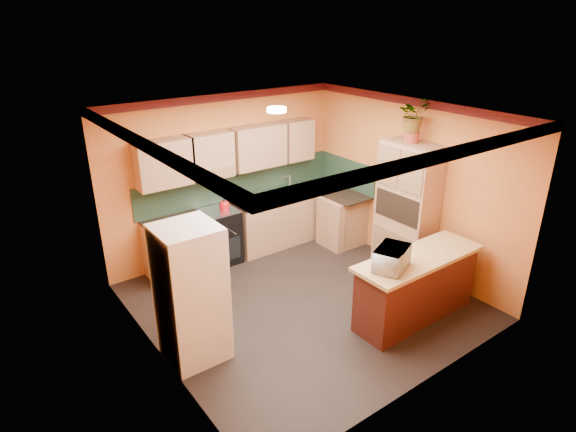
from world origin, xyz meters
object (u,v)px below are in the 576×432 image
object	(u,v)px
base_cabinets_back	(251,228)
breakfast_bar	(416,289)
microwave	(392,258)
stove	(219,236)
fridge	(191,294)
pantry	(407,210)

from	to	relation	value
base_cabinets_back	breakfast_bar	world-z (taller)	same
microwave	stove	bearing A→B (deg)	80.77
base_cabinets_back	microwave	world-z (taller)	microwave
base_cabinets_back	stove	distance (m)	0.63
base_cabinets_back	fridge	distance (m)	2.85
pantry	microwave	xyz separation A→B (m)	(-1.40, -0.97, 0.02)
breakfast_bar	microwave	xyz separation A→B (m)	(-0.55, 0.00, 0.63)
stove	breakfast_bar	size ratio (longest dim) A/B	0.51
microwave	breakfast_bar	bearing A→B (deg)	-23.99
fridge	microwave	bearing A→B (deg)	-25.35
stove	microwave	world-z (taller)	microwave
fridge	breakfast_bar	distance (m)	2.96
pantry	breakfast_bar	size ratio (longest dim) A/B	1.17
breakfast_bar	microwave	size ratio (longest dim) A/B	3.57
base_cabinets_back	breakfast_bar	bearing A→B (deg)	-76.67
stove	breakfast_bar	distance (m)	3.27
stove	pantry	xyz separation A→B (m)	(2.19, -2.02, 0.59)
base_cabinets_back	breakfast_bar	size ratio (longest dim) A/B	2.03
pantry	stove	bearing A→B (deg)	137.32
fridge	pantry	xyz separation A→B (m)	(3.60, -0.07, 0.20)
base_cabinets_back	pantry	bearing A→B (deg)	-52.24
stove	microwave	xyz separation A→B (m)	(0.79, -2.99, 0.61)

